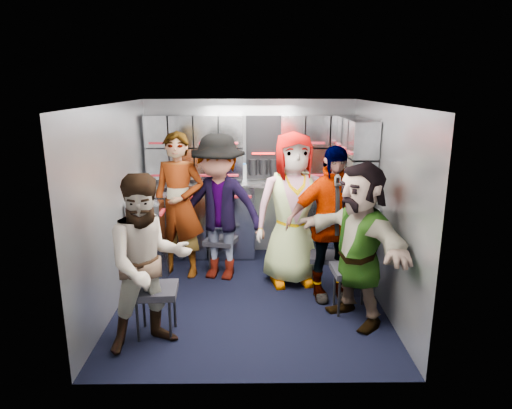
{
  "coord_description": "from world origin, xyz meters",
  "views": [
    {
      "loc": [
        0.02,
        -4.62,
        2.29
      ],
      "look_at": [
        0.07,
        0.35,
        0.97
      ],
      "focal_mm": 32.0,
      "sensor_mm": 36.0,
      "label": 1
    }
  ],
  "objects_px": {
    "jump_seat_center": "(290,247)",
    "jump_seat_near_left": "(155,293)",
    "attendant_arc_a": "(149,263)",
    "attendant_arc_d": "(331,224)",
    "jump_seat_mid_left": "(221,242)",
    "attendant_standing": "(179,206)",
    "attendant_arc_b": "(219,208)",
    "attendant_arc_c": "(293,210)",
    "jump_seat_mid_right": "(326,259)",
    "attendant_arc_e": "(358,244)",
    "jump_seat_near_right": "(352,273)"
  },
  "relations": [
    {
      "from": "attendant_arc_b",
      "to": "jump_seat_near_left",
      "type": "bearing_deg",
      "value": -96.17
    },
    {
      "from": "jump_seat_mid_right",
      "to": "attendant_standing",
      "type": "xyz_separation_m",
      "value": [
        -1.72,
        0.47,
        0.5
      ]
    },
    {
      "from": "jump_seat_near_left",
      "to": "attendant_arc_c",
      "type": "height_order",
      "value": "attendant_arc_c"
    },
    {
      "from": "attendant_arc_b",
      "to": "attendant_arc_c",
      "type": "relative_size",
      "value": 0.98
    },
    {
      "from": "jump_seat_mid_left",
      "to": "jump_seat_near_right",
      "type": "xyz_separation_m",
      "value": [
        1.42,
        -1.06,
        0.04
      ]
    },
    {
      "from": "jump_seat_near_left",
      "to": "attendant_standing",
      "type": "relative_size",
      "value": 0.27
    },
    {
      "from": "attendant_standing",
      "to": "attendant_arc_d",
      "type": "bearing_deg",
      "value": -8.14
    },
    {
      "from": "attendant_arc_b",
      "to": "attendant_arc_d",
      "type": "height_order",
      "value": "attendant_arc_b"
    },
    {
      "from": "attendant_arc_a",
      "to": "attendant_arc_c",
      "type": "distance_m",
      "value": 1.93
    },
    {
      "from": "attendant_arc_c",
      "to": "attendant_arc_d",
      "type": "xyz_separation_m",
      "value": [
        0.37,
        -0.41,
        -0.05
      ]
    },
    {
      "from": "attendant_standing",
      "to": "jump_seat_near_left",
      "type": "bearing_deg",
      "value": -78.25
    },
    {
      "from": "attendant_standing",
      "to": "attendant_arc_d",
      "type": "xyz_separation_m",
      "value": [
        1.72,
        -0.65,
        -0.04
      ]
    },
    {
      "from": "attendant_arc_a",
      "to": "attendant_arc_d",
      "type": "xyz_separation_m",
      "value": [
        1.74,
        0.95,
        0.05
      ]
    },
    {
      "from": "attendant_arc_a",
      "to": "attendant_arc_e",
      "type": "xyz_separation_m",
      "value": [
        1.92,
        0.44,
        0.01
      ]
    },
    {
      "from": "jump_seat_near_right",
      "to": "attendant_arc_d",
      "type": "bearing_deg",
      "value": 119.88
    },
    {
      "from": "jump_seat_center",
      "to": "jump_seat_near_left",
      "type": "bearing_deg",
      "value": -135.16
    },
    {
      "from": "jump_seat_mid_right",
      "to": "attendant_arc_e",
      "type": "relative_size",
      "value": 0.27
    },
    {
      "from": "attendant_arc_a",
      "to": "jump_seat_near_right",
      "type": "bearing_deg",
      "value": -8.84
    },
    {
      "from": "attendant_arc_a",
      "to": "jump_seat_mid_right",
      "type": "bearing_deg",
      "value": 6.23
    },
    {
      "from": "jump_seat_near_left",
      "to": "jump_seat_center",
      "type": "height_order",
      "value": "jump_seat_near_left"
    },
    {
      "from": "attendant_arc_b",
      "to": "jump_seat_near_right",
      "type": "bearing_deg",
      "value": -17.15
    },
    {
      "from": "jump_seat_mid_left",
      "to": "attendant_arc_e",
      "type": "xyz_separation_m",
      "value": [
        1.42,
        -1.24,
        0.42
      ]
    },
    {
      "from": "jump_seat_mid_left",
      "to": "attendant_arc_a",
      "type": "bearing_deg",
      "value": -106.72
    },
    {
      "from": "jump_seat_mid_right",
      "to": "attendant_arc_c",
      "type": "distance_m",
      "value": 0.67
    },
    {
      "from": "attendant_arc_a",
      "to": "attendant_arc_d",
      "type": "bearing_deg",
      "value": 1.85
    },
    {
      "from": "jump_seat_center",
      "to": "attendant_arc_e",
      "type": "distance_m",
      "value": 1.3
    },
    {
      "from": "attendant_arc_c",
      "to": "jump_seat_mid_left",
      "type": "bearing_deg",
      "value": 151.32
    },
    {
      "from": "jump_seat_center",
      "to": "attendant_arc_d",
      "type": "relative_size",
      "value": 0.26
    },
    {
      "from": "jump_seat_near_left",
      "to": "attendant_arc_d",
      "type": "distance_m",
      "value": 1.94
    },
    {
      "from": "attendant_arc_a",
      "to": "attendant_arc_c",
      "type": "height_order",
      "value": "attendant_arc_c"
    },
    {
      "from": "jump_seat_center",
      "to": "attendant_arc_c",
      "type": "relative_size",
      "value": 0.25
    },
    {
      "from": "jump_seat_near_left",
      "to": "jump_seat_center",
      "type": "xyz_separation_m",
      "value": [
        1.36,
        1.36,
        -0.05
      ]
    },
    {
      "from": "jump_seat_center",
      "to": "attendant_standing",
      "type": "xyz_separation_m",
      "value": [
        -1.34,
        0.06,
        0.51
      ]
    },
    {
      "from": "jump_seat_center",
      "to": "attendant_arc_c",
      "type": "height_order",
      "value": "attendant_arc_c"
    },
    {
      "from": "attendant_standing",
      "to": "attendant_arc_b",
      "type": "distance_m",
      "value": 0.49
    },
    {
      "from": "jump_seat_near_left",
      "to": "jump_seat_mid_left",
      "type": "height_order",
      "value": "jump_seat_near_left"
    },
    {
      "from": "jump_seat_mid_left",
      "to": "attendant_arc_c",
      "type": "height_order",
      "value": "attendant_arc_c"
    },
    {
      "from": "attendant_arc_d",
      "to": "jump_seat_mid_right",
      "type": "bearing_deg",
      "value": 80.65
    },
    {
      "from": "jump_seat_near_right",
      "to": "attendant_standing",
      "type": "relative_size",
      "value": 0.27
    },
    {
      "from": "jump_seat_center",
      "to": "attendant_arc_c",
      "type": "xyz_separation_m",
      "value": [
        0.0,
        -0.18,
        0.52
      ]
    },
    {
      "from": "attendant_arc_d",
      "to": "jump_seat_mid_left",
      "type": "bearing_deg",
      "value": 139.73
    },
    {
      "from": "jump_seat_center",
      "to": "attendant_arc_d",
      "type": "bearing_deg",
      "value": -57.85
    },
    {
      "from": "attendant_arc_c",
      "to": "attendant_arc_e",
      "type": "relative_size",
      "value": 1.11
    },
    {
      "from": "jump_seat_mid_left",
      "to": "jump_seat_center",
      "type": "relative_size",
      "value": 1.0
    },
    {
      "from": "jump_seat_mid_left",
      "to": "jump_seat_center",
      "type": "distance_m",
      "value": 0.87
    },
    {
      "from": "jump_seat_mid_left",
      "to": "jump_seat_near_right",
      "type": "distance_m",
      "value": 1.77
    },
    {
      "from": "jump_seat_mid_right",
      "to": "attendant_arc_e",
      "type": "height_order",
      "value": "attendant_arc_e"
    },
    {
      "from": "attendant_arc_b",
      "to": "attendant_arc_a",
      "type": "bearing_deg",
      "value": -93.85
    },
    {
      "from": "jump_seat_center",
      "to": "jump_seat_mid_right",
      "type": "xyz_separation_m",
      "value": [
        0.37,
        -0.41,
        0.01
      ]
    },
    {
      "from": "attendant_standing",
      "to": "jump_seat_mid_left",
      "type": "bearing_deg",
      "value": 22.82
    }
  ]
}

